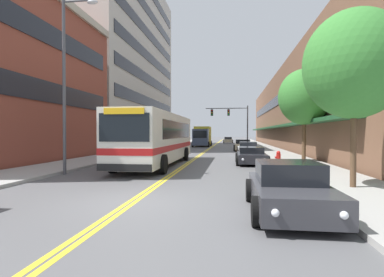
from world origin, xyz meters
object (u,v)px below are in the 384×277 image
street_tree_right_mid (304,97)px  car_charcoal_parked_right_far (251,156)px  car_champagne_moving_lead (228,140)px  box_truck (202,136)px  car_black_parked_left_mid (161,147)px  car_dark_grey_parked_right_foreground (289,189)px  car_beige_parked_right_end (243,145)px  car_white_parked_right_mid (248,149)px  city_bus (158,137)px  street_tree_right_near (354,65)px  street_lamp_left_near (68,73)px  fire_hydrant (278,157)px  traffic_signal_mast (233,118)px  car_red_parked_left_near (178,144)px

street_tree_right_mid → car_charcoal_parked_right_far: bearing=-162.5°
car_champagne_moving_lead → box_truck: bearing=-102.9°
car_champagne_moving_lead → street_tree_right_mid: bearing=-82.3°
car_black_parked_left_mid → car_charcoal_parked_right_far: bearing=-49.8°
car_dark_grey_parked_right_foreground → box_truck: (-6.05, 38.84, 1.00)m
car_black_parked_left_mid → car_beige_parked_right_end: car_black_parked_left_mid is taller
car_dark_grey_parked_right_foreground → street_tree_right_mid: (3.49, 13.55, 3.95)m
car_white_parked_right_mid → box_truck: size_ratio=0.70×
street_tree_right_mid → car_white_parked_right_mid: bearing=119.4°
car_champagne_moving_lead → city_bus: bearing=-95.1°
car_white_parked_right_mid → car_charcoal_parked_right_far: 7.33m
car_charcoal_parked_right_far → street_tree_right_near: size_ratio=0.70×
street_lamp_left_near → street_tree_right_mid: 15.08m
city_bus → car_beige_parked_right_end: size_ratio=2.54×
car_black_parked_left_mid → car_charcoal_parked_right_far: size_ratio=1.07×
car_black_parked_left_mid → car_beige_parked_right_end: (8.71, 5.24, -0.03)m
car_beige_parked_right_end → street_tree_right_mid: size_ratio=0.76×
car_black_parked_left_mid → street_tree_right_near: 23.00m
car_black_parked_left_mid → car_champagne_moving_lead: size_ratio=0.97×
car_beige_parked_right_end → fire_hydrant: (1.68, -16.17, -0.08)m
car_white_parked_right_mid → street_lamp_left_near: 17.35m
street_tree_right_near → street_tree_right_mid: size_ratio=0.99×
car_black_parked_left_mid → traffic_signal_mast: bearing=58.8°
street_tree_right_near → car_beige_parked_right_end: bearing=96.9°
car_champagne_moving_lead → fire_hydrant: bearing=-85.2°
car_dark_grey_parked_right_foreground → street_tree_right_mid: street_tree_right_mid is taller
car_dark_grey_parked_right_foreground → car_beige_parked_right_end: car_beige_parked_right_end is taller
box_truck → car_champagne_moving_lead: bearing=77.1°
city_bus → car_champagne_moving_lead: city_bus is taller
car_beige_parked_right_end → street_lamp_left_near: bearing=-113.0°
traffic_signal_mast → street_tree_right_mid: 22.17m
car_champagne_moving_lead → street_lamp_left_near: (-7.33, -49.81, 4.47)m
car_red_parked_left_near → street_tree_right_near: size_ratio=0.77×
city_bus → car_charcoal_parked_right_far: (6.05, 1.46, -1.29)m
car_black_parked_left_mid → car_charcoal_parked_right_far: car_black_parked_left_mid is taller
street_tree_right_near → fire_hydrant: size_ratio=8.04×
car_dark_grey_parked_right_foreground → street_tree_right_mid: size_ratio=0.65×
car_white_parked_right_mid → street_lamp_left_near: (-9.52, -13.79, 4.48)m
box_truck → street_lamp_left_near: street_lamp_left_near is taller
car_dark_grey_parked_right_foreground → box_truck: 39.32m
car_white_parked_right_mid → street_tree_right_mid: bearing=-60.6°
car_dark_grey_parked_right_foreground → car_charcoal_parked_right_far: bearing=90.7°
street_lamp_left_near → street_tree_right_near: 12.62m
car_red_parked_left_near → box_truck: 7.06m
car_white_parked_right_mid → fire_hydrant: (1.51, -7.93, -0.06)m
car_champagne_moving_lead → car_beige_parked_right_end: bearing=-85.8°
car_charcoal_parked_right_far → box_truck: size_ratio=0.65×
city_bus → car_champagne_moving_lead: (4.03, 44.81, -1.23)m
car_charcoal_parked_right_far → street_tree_right_near: 10.35m
city_bus → traffic_signal_mast: bearing=78.6°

